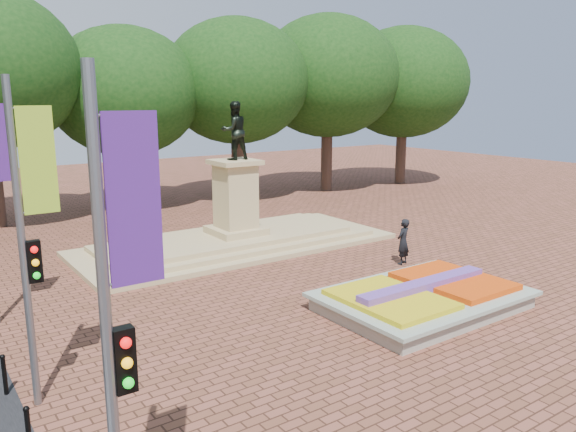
% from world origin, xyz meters
% --- Properties ---
extents(ground, '(90.00, 90.00, 0.00)m').
position_xyz_m(ground, '(0.00, 0.00, 0.00)').
color(ground, brown).
rests_on(ground, ground).
extents(flower_bed, '(6.30, 4.30, 0.91)m').
position_xyz_m(flower_bed, '(1.03, -2.00, 0.38)').
color(flower_bed, gray).
rests_on(flower_bed, ground).
extents(monument, '(14.00, 6.00, 6.40)m').
position_xyz_m(monument, '(0.00, 8.00, 0.88)').
color(monument, tan).
rests_on(monument, ground).
extents(tree_row_back, '(44.80, 8.80, 10.43)m').
position_xyz_m(tree_row_back, '(2.33, 18.00, 6.67)').
color(tree_row_back, '#35261D').
rests_on(tree_row_back, ground).
extents(banner_poles, '(0.88, 11.17, 7.00)m').
position_xyz_m(banner_poles, '(-10.08, -1.31, 3.88)').
color(banner_poles, slate).
rests_on(banner_poles, ground).
extents(bollard_row, '(0.12, 13.12, 0.98)m').
position_xyz_m(bollard_row, '(-10.70, -1.50, 0.53)').
color(bollard_row, black).
rests_on(bollard_row, ground).
extents(pedestrian, '(0.78, 0.62, 1.85)m').
position_xyz_m(pedestrian, '(4.09, 1.80, 0.93)').
color(pedestrian, black).
rests_on(pedestrian, ground).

